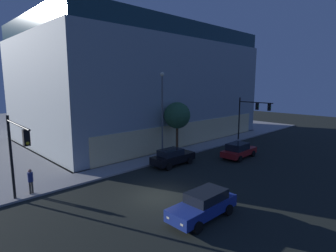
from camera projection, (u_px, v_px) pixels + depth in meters
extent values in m
plane|color=black|center=(158.00, 197.00, 19.15)|extent=(120.00, 120.00, 0.00)
cube|color=gray|center=(13.00, 131.00, 44.65)|extent=(80.00, 60.00, 0.15)
cube|color=#4C4C51|center=(141.00, 134.00, 42.03)|extent=(31.84, 21.06, 0.15)
cube|color=#F7DD99|center=(190.00, 133.00, 34.60)|extent=(28.30, 0.60, 2.94)
cube|color=#94A0A5|center=(140.00, 91.00, 40.96)|extent=(31.44, 20.66, 13.32)
cube|color=#1A3A43|center=(139.00, 38.00, 39.74)|extent=(30.82, 20.25, 2.04)
cylinder|color=black|center=(11.00, 158.00, 18.18)|extent=(0.18, 0.18, 5.76)
cylinder|color=black|center=(17.00, 125.00, 15.88)|extent=(0.36, 5.11, 0.12)
cube|color=black|center=(26.00, 138.00, 14.63)|extent=(0.33, 0.33, 0.90)
sphere|color=yellow|center=(28.00, 143.00, 14.54)|extent=(0.18, 0.18, 0.18)
cylinder|color=black|center=(239.00, 119.00, 37.56)|extent=(0.18, 0.18, 5.86)
cylinder|color=black|center=(256.00, 102.00, 35.41)|extent=(0.30, 4.81, 0.12)
cube|color=black|center=(257.00, 106.00, 35.32)|extent=(0.33, 0.33, 0.90)
sphere|color=green|center=(258.00, 106.00, 35.18)|extent=(0.18, 0.18, 0.18)
cube|color=black|center=(269.00, 107.00, 34.08)|extent=(0.33, 0.33, 0.90)
sphere|color=green|center=(271.00, 107.00, 33.95)|extent=(0.18, 0.18, 0.18)
cylinder|color=#5C5C5C|center=(162.00, 117.00, 28.30)|extent=(0.16, 0.16, 8.57)
sphere|color=#F9EFC6|center=(162.00, 74.00, 27.59)|extent=(0.44, 0.44, 0.44)
cylinder|color=#54371E|center=(177.00, 139.00, 30.66)|extent=(0.29, 0.29, 3.08)
sphere|color=#2C5A35|center=(177.00, 115.00, 30.22)|extent=(2.96, 2.96, 2.96)
cylinder|color=#4C473D|center=(32.00, 187.00, 19.44)|extent=(0.14, 0.14, 0.90)
cylinder|color=#4C473D|center=(30.00, 188.00, 19.28)|extent=(0.14, 0.14, 0.90)
cylinder|color=navy|center=(30.00, 177.00, 19.23)|extent=(0.36, 0.36, 0.68)
sphere|color=#A66B5D|center=(30.00, 171.00, 19.16)|extent=(0.24, 0.24, 0.24)
cube|color=navy|center=(202.00, 207.00, 16.10)|extent=(4.72, 1.74, 0.70)
cube|color=black|center=(206.00, 195.00, 16.24)|extent=(2.51, 1.56, 0.58)
cube|color=#F9F4CC|center=(182.00, 225.00, 14.14)|extent=(0.12, 0.20, 0.12)
cube|color=#F9F4CC|center=(169.00, 218.00, 14.88)|extent=(0.12, 0.20, 0.12)
cylinder|color=black|center=(198.00, 227.00, 14.53)|extent=(0.67, 0.24, 0.67)
cylinder|color=black|center=(175.00, 216.00, 15.76)|extent=(0.67, 0.24, 0.67)
cylinder|color=black|center=(229.00, 210.00, 16.55)|extent=(0.67, 0.24, 0.67)
cylinder|color=black|center=(206.00, 201.00, 17.78)|extent=(0.67, 0.24, 0.67)
cube|color=black|center=(173.00, 158.00, 26.54)|extent=(4.66, 1.74, 0.73)
cube|color=black|center=(171.00, 152.00, 26.19)|extent=(2.31, 1.56, 0.57)
cube|color=#F9F4CC|center=(185.00, 153.00, 28.47)|extent=(0.12, 0.20, 0.12)
cube|color=#F9F4CC|center=(192.00, 155.00, 27.74)|extent=(0.12, 0.20, 0.12)
cylinder|color=black|center=(177.00, 157.00, 28.20)|extent=(0.66, 0.24, 0.66)
cylinder|color=black|center=(189.00, 161.00, 26.98)|extent=(0.66, 0.24, 0.66)
cylinder|color=black|center=(156.00, 163.00, 26.21)|extent=(0.66, 0.24, 0.66)
cylinder|color=black|center=(169.00, 167.00, 24.99)|extent=(0.66, 0.24, 0.66)
cube|color=maroon|center=(239.00, 152.00, 29.23)|extent=(4.73, 2.01, 0.61)
cube|color=black|center=(238.00, 146.00, 28.87)|extent=(2.43, 1.74, 0.70)
cube|color=#F9F4CC|center=(245.00, 147.00, 31.23)|extent=(0.13, 0.20, 0.12)
cube|color=#F9F4CC|center=(254.00, 149.00, 30.48)|extent=(0.13, 0.20, 0.12)
cylinder|color=black|center=(238.00, 151.00, 30.93)|extent=(0.66, 0.26, 0.65)
cylinder|color=black|center=(253.00, 154.00, 29.68)|extent=(0.66, 0.26, 0.65)
cylinder|color=black|center=(224.00, 156.00, 28.87)|extent=(0.66, 0.26, 0.65)
cylinder|color=black|center=(240.00, 159.00, 27.61)|extent=(0.66, 0.26, 0.65)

